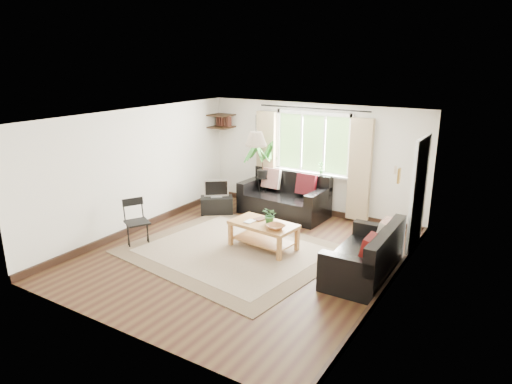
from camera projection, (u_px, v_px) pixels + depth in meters
The scene contains 24 objects.
floor at pixel (244, 255), 7.97m from camera, with size 5.50×5.50×0.00m, color black.
ceiling at pixel (243, 117), 7.29m from camera, with size 5.50×5.50×0.00m, color white.
wall_back at pixel (313, 159), 9.87m from camera, with size 5.00×0.02×2.40m, color white.
wall_front at pixel (116, 244), 5.39m from camera, with size 5.00×0.02×2.40m, color white.
wall_left at pixel (136, 170), 8.89m from camera, with size 0.02×5.50×2.40m, color white.
wall_right at pixel (393, 215), 6.37m from camera, with size 0.02×5.50×2.40m, color white.
rug at pixel (232, 250), 8.13m from camera, with size 3.43×2.94×0.02m, color beige.
window at pixel (313, 143), 9.74m from camera, with size 2.50×0.16×2.16m, color white, non-canonical shape.
door at pixel (418, 198), 7.83m from camera, with size 0.06×0.96×2.06m, color silver.
corner_shelf at pixel (221, 121), 10.60m from camera, with size 0.50×0.50×0.34m, color black, non-canonical shape.
pendant_lamp at pixel (256, 135), 7.71m from camera, with size 0.36×0.36×0.54m, color beige, non-canonical shape.
wall_sconce at pixel (397, 173), 6.49m from camera, with size 0.12×0.12×0.28m, color beige, non-canonical shape.
sofa_back at pixel (284, 196), 9.87m from camera, with size 1.87×0.93×0.88m, color black, non-canonical shape.
sofa_right at pixel (364, 253), 7.11m from camera, with size 0.84×1.69×0.79m, color black, non-canonical shape.
coffee_table at pixel (263, 236), 8.19m from camera, with size 1.19×0.65×0.49m, color brown, non-canonical shape.
table_plant at pixel (270, 215), 8.06m from camera, with size 0.27×0.24×0.30m, color #255923.
bowl at pixel (276, 227), 7.83m from camera, with size 0.31×0.31×0.08m, color #985F34.
book_a at pixel (247, 221), 8.22m from camera, with size 0.15×0.20×0.02m, color silver.
book_b at pixel (257, 218), 8.36m from camera, with size 0.16×0.22×0.02m, color #4E2C1F.
tv_stand at pixel (217, 205), 10.06m from camera, with size 0.69×0.39×0.37m, color black.
tv at pixel (216, 188), 9.95m from camera, with size 0.53×0.18×0.41m, color #A5A5AA, non-canonical shape.
palm_stand at pixel (263, 174), 10.22m from camera, with size 0.62×0.62×1.59m, color black, non-canonical shape.
folding_chair at pixel (137, 223), 8.29m from camera, with size 0.44×0.44×0.85m, color black, non-canonical shape.
sill_plant at pixel (321, 168), 9.68m from camera, with size 0.14×0.10×0.27m, color #2D6023.
Camera 1 is at (4.03, -6.12, 3.33)m, focal length 32.00 mm.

